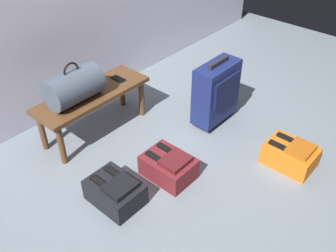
{
  "coord_description": "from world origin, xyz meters",
  "views": [
    {
      "loc": [
        -1.65,
        -1.13,
        2.04
      ],
      "look_at": [
        0.12,
        0.43,
        0.25
      ],
      "focal_mm": 40.02,
      "sensor_mm": 36.0,
      "label": 1
    }
  ],
  "objects": [
    {
      "name": "ground_plane",
      "position": [
        0.0,
        0.0,
        0.0
      ],
      "size": [
        6.6,
        6.6,
        0.0
      ],
      "primitive_type": "plane",
      "color": "slate"
    },
    {
      "name": "bench",
      "position": [
        -0.09,
        1.08,
        0.33
      ],
      "size": [
        1.0,
        0.36,
        0.39
      ],
      "color": "brown",
      "rests_on": "ground"
    },
    {
      "name": "duffel_bag_slate",
      "position": [
        -0.25,
        1.08,
        0.52
      ],
      "size": [
        0.44,
        0.26,
        0.34
      ],
      "color": "#475160",
      "rests_on": "bench"
    },
    {
      "name": "cell_phone",
      "position": [
        0.2,
        1.08,
        0.4
      ],
      "size": [
        0.07,
        0.14,
        0.01
      ],
      "color": "black",
      "rests_on": "bench"
    },
    {
      "name": "suitcase_upright_navy",
      "position": [
        0.71,
        0.39,
        0.32
      ],
      "size": [
        0.44,
        0.23,
        0.61
      ],
      "color": "navy",
      "rests_on": "ground"
    },
    {
      "name": "backpack_maroon",
      "position": [
        -0.09,
        0.23,
        0.09
      ],
      "size": [
        0.28,
        0.38,
        0.21
      ],
      "color": "maroon",
      "rests_on": "ground"
    },
    {
      "name": "backpack_orange",
      "position": [
        0.63,
        -0.4,
        0.09
      ],
      "size": [
        0.28,
        0.38,
        0.21
      ],
      "color": "orange",
      "rests_on": "ground"
    },
    {
      "name": "backpack_dark",
      "position": [
        -0.53,
        0.34,
        0.09
      ],
      "size": [
        0.28,
        0.38,
        0.21
      ],
      "color": "black",
      "rests_on": "ground"
    }
  ]
}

